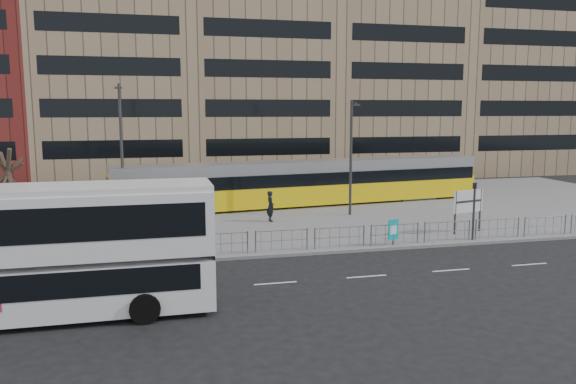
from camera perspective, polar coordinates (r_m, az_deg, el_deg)
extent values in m
plane|color=black|center=(27.56, 1.01, -6.51)|extent=(120.00, 120.00, 0.00)
cube|color=slate|center=(39.00, -3.44, -1.98)|extent=(64.00, 24.00, 0.15)
cube|color=gray|center=(27.59, 0.99, -6.33)|extent=(64.00, 0.25, 0.17)
cube|color=#988262|center=(59.99, -17.06, 11.77)|extent=(14.00, 16.00, 22.00)
cube|color=#988262|center=(60.93, -3.49, 13.00)|extent=(14.00, 16.00, 24.00)
cube|color=#988262|center=(64.78, 9.05, 11.31)|extent=(14.00, 16.00, 21.00)
cube|color=#988262|center=(71.36, 19.72, 11.45)|extent=(14.00, 16.00, 23.00)
cylinder|color=gray|center=(28.30, 4.69, -3.64)|extent=(32.00, 0.05, 0.05)
cylinder|color=gray|center=(28.41, 4.68, -4.63)|extent=(32.00, 0.04, 0.04)
cube|color=white|center=(24.16, 5.76, -8.69)|extent=(62.00, 0.12, 0.01)
cube|color=white|center=(21.05, -23.51, -8.88)|extent=(11.39, 2.66, 1.76)
cube|color=white|center=(20.54, -23.86, -3.07)|extent=(11.39, 2.66, 2.17)
cube|color=white|center=(20.36, -24.05, 0.07)|extent=(11.39, 2.56, 0.31)
cube|color=black|center=(20.86, -22.16, -7.78)|extent=(9.32, 2.70, 0.88)
cube|color=black|center=(20.50, -23.90, -2.51)|extent=(10.77, 2.70, 1.14)
cylinder|color=black|center=(19.65, -14.33, -11.40)|extent=(1.04, 0.31, 1.03)
cylinder|color=black|center=(22.16, -14.27, -9.12)|extent=(1.04, 0.31, 1.03)
cube|color=yellow|center=(41.00, 1.95, -0.03)|extent=(27.76, 5.93, 1.58)
cube|color=black|center=(40.85, 1.95, 1.48)|extent=(27.37, 5.92, 0.89)
cube|color=#9E9EA3|center=(40.76, 1.96, 2.65)|extent=(27.73, 5.72, 0.79)
cube|color=yellow|center=(47.53, 16.86, 1.56)|extent=(1.44, 2.35, 2.57)
cube|color=yellow|center=(37.92, -16.86, -0.09)|extent=(1.44, 2.35, 2.57)
cylinder|color=#2D2D30|center=(40.90, 1.95, 1.00)|extent=(2.62, 2.62, 2.96)
cube|color=#2D2D30|center=(45.21, 12.41, -0.32)|extent=(3.24, 2.82, 0.49)
cube|color=#2D2D30|center=(38.64, -10.34, -1.72)|extent=(3.24, 2.82, 0.49)
cylinder|color=#2D2D30|center=(32.68, 16.62, -2.04)|extent=(0.11, 0.11, 2.44)
cylinder|color=#2D2D30|center=(34.03, 18.92, -1.74)|extent=(0.11, 0.11, 2.44)
cube|color=white|center=(33.25, 17.84, -0.90)|extent=(2.08, 0.60, 1.27)
cylinder|color=#2D2D30|center=(29.50, 10.63, -4.64)|extent=(0.06, 0.06, 0.72)
cube|color=#0CA2AD|center=(29.40, 10.65, -3.79)|extent=(0.68, 0.33, 1.07)
cube|color=white|center=(29.37, 10.67, -3.80)|extent=(0.42, 0.19, 0.45)
imported|color=black|center=(34.99, -1.79, -1.45)|extent=(0.54, 0.75, 1.91)
cylinder|color=#2D2D30|center=(27.05, -20.60, -3.75)|extent=(0.12, 0.12, 3.00)
imported|color=#2D2D30|center=(26.85, -20.72, -1.45)|extent=(0.23, 0.25, 1.00)
cylinder|color=#2D2D30|center=(31.55, 18.35, -1.96)|extent=(0.12, 0.12, 3.00)
imported|color=#2D2D30|center=(31.38, 18.44, 0.01)|extent=(0.23, 0.25, 1.00)
cylinder|color=#2D2D30|center=(37.00, -16.54, 3.91)|extent=(0.18, 0.18, 8.53)
cylinder|color=#2D2D30|center=(36.54, -16.84, 10.23)|extent=(0.14, 0.90, 0.14)
cube|color=#2D2D30|center=(36.08, -16.87, 10.10)|extent=(0.45, 0.20, 0.12)
cylinder|color=#2D2D30|center=(37.08, 6.40, 3.43)|extent=(0.18, 0.18, 7.53)
cylinder|color=#2D2D30|center=(36.57, 6.71, 8.94)|extent=(0.14, 0.90, 0.14)
cube|color=#2D2D30|center=(36.15, 6.95, 8.79)|extent=(0.45, 0.20, 0.12)
cylinder|color=#2E2019|center=(34.19, -26.43, -1.08)|extent=(0.44, 0.44, 3.66)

